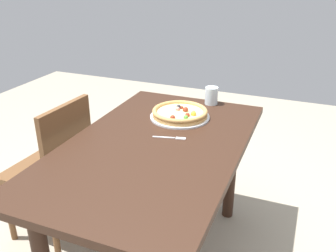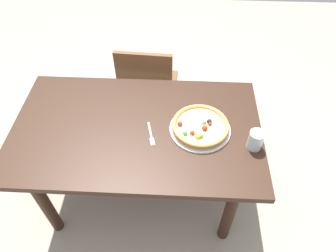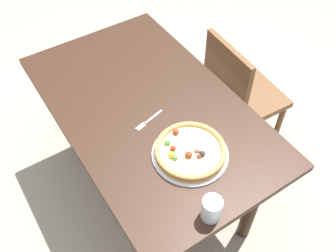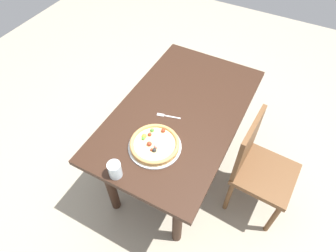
% 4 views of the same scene
% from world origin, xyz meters
% --- Properties ---
extents(dining_table, '(1.37, 0.82, 0.73)m').
position_xyz_m(dining_table, '(0.00, 0.00, 0.62)').
color(dining_table, '#331E14').
rests_on(dining_table, ground).
extents(chair_near, '(0.42, 0.42, 0.86)m').
position_xyz_m(chair_near, '(0.00, -0.62, 0.47)').
color(chair_near, brown).
rests_on(chair_near, ground).
extents(plate, '(0.33, 0.33, 0.01)m').
position_xyz_m(plate, '(-0.35, -0.00, 0.74)').
color(plate, silver).
rests_on(plate, dining_table).
extents(pizza, '(0.31, 0.31, 0.05)m').
position_xyz_m(pizza, '(-0.35, -0.00, 0.76)').
color(pizza, tan).
rests_on(pizza, plate).
extents(fork, '(0.06, 0.16, 0.00)m').
position_xyz_m(fork, '(-0.09, 0.06, 0.74)').
color(fork, silver).
rests_on(fork, dining_table).
extents(drinking_glass, '(0.08, 0.08, 0.11)m').
position_xyz_m(drinking_glass, '(-0.63, 0.10, 0.79)').
color(drinking_glass, silver).
rests_on(drinking_glass, dining_table).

